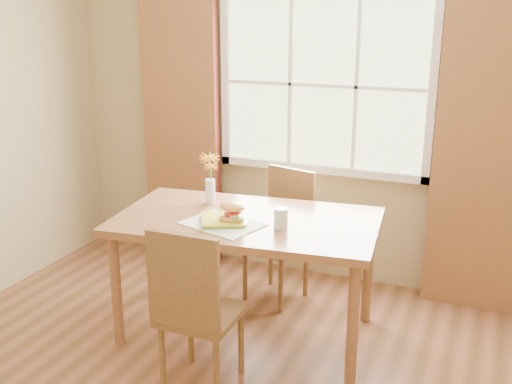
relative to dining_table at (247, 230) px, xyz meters
The scene contains 12 objects.
room 1.06m from the dining_table, 79.00° to the right, with size 4.24×3.84×2.74m.
window 1.32m from the dining_table, 81.19° to the left, with size 1.62×0.06×1.32m.
curtain_left 1.43m from the dining_table, 136.14° to the left, with size 0.65×0.08×2.20m, color maroon.
curtain_right 1.67m from the dining_table, 35.92° to the left, with size 0.65×0.08×2.20m, color maroon.
dining_table is the anchor object (origin of this frame).
chair_near 0.73m from the dining_table, 89.91° to the right, with size 0.41×0.41×0.97m.
chair_far 0.63m from the dining_table, 88.01° to the left, with size 0.48×0.48×0.94m.
placemat 0.20m from the dining_table, 118.33° to the right, with size 0.45×0.33×0.01m, color beige.
plate 0.18m from the dining_table, 126.72° to the right, with size 0.27×0.27×0.01m, color gold.
croissant_sandwich 0.22m from the dining_table, 101.31° to the right, with size 0.17×0.11×0.12m.
water_glass 0.31m from the dining_table, 19.16° to the right, with size 0.08×0.08×0.13m.
flower_vase 0.48m from the dining_table, 152.48° to the left, with size 0.14×0.14×0.34m.
Camera 1 is at (1.25, -2.38, 2.04)m, focal length 42.00 mm.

